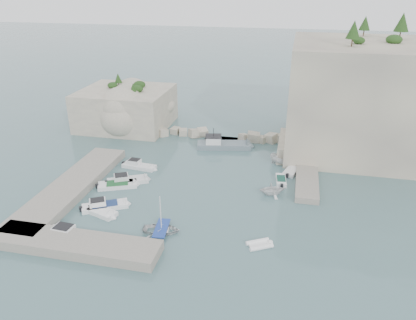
% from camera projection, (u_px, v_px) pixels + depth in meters
% --- Properties ---
extents(ground, '(400.00, 400.00, 0.00)m').
position_uv_depth(ground, '(198.00, 200.00, 51.34)').
color(ground, slate).
rests_on(ground, ground).
extents(cliff_east, '(26.00, 22.00, 17.00)m').
position_uv_depth(cliff_east, '(374.00, 98.00, 63.82)').
color(cliff_east, beige).
rests_on(cliff_east, ground).
extents(cliff_terrace, '(8.00, 10.00, 2.50)m').
position_uv_depth(cliff_terrace, '(304.00, 147.00, 64.30)').
color(cliff_terrace, beige).
rests_on(cliff_terrace, ground).
extents(outcrop_west, '(16.00, 14.00, 7.00)m').
position_uv_depth(outcrop_west, '(126.00, 108.00, 76.13)').
color(outcrop_west, beige).
rests_on(outcrop_west, ground).
extents(quay_west, '(5.00, 24.00, 1.10)m').
position_uv_depth(quay_west, '(71.00, 187.00, 53.57)').
color(quay_west, '#9E9689').
rests_on(quay_west, ground).
extents(quay_south, '(18.00, 4.00, 1.10)m').
position_uv_depth(quay_south, '(75.00, 244.00, 41.95)').
color(quay_south, '#9E9689').
rests_on(quay_south, ground).
extents(ledge_east, '(3.00, 16.00, 0.80)m').
position_uv_depth(ledge_east, '(307.00, 174.00, 57.42)').
color(ledge_east, '#9E9689').
rests_on(ledge_east, ground).
extents(breakwater, '(28.00, 3.00, 1.40)m').
position_uv_depth(breakwater, '(222.00, 135.00, 70.85)').
color(breakwater, beige).
rests_on(breakwater, ground).
extents(motorboat_a, '(5.72, 2.28, 1.40)m').
position_uv_depth(motorboat_a, '(139.00, 168.00, 60.13)').
color(motorboat_a, white).
rests_on(motorboat_a, ground).
extents(motorboat_b, '(6.31, 4.55, 1.40)m').
position_uv_depth(motorboat_b, '(128.00, 183.00, 55.86)').
color(motorboat_b, silver).
rests_on(motorboat_b, ground).
extents(motorboat_c, '(5.98, 4.07, 0.70)m').
position_uv_depth(motorboat_c, '(118.00, 187.00, 54.72)').
color(motorboat_c, white).
rests_on(motorboat_c, ground).
extents(motorboat_d, '(6.13, 4.47, 1.40)m').
position_uv_depth(motorboat_d, '(105.00, 208.00, 49.64)').
color(motorboat_d, white).
rests_on(motorboat_d, ground).
extents(motorboat_e, '(4.39, 2.93, 0.70)m').
position_uv_depth(motorboat_e, '(102.00, 214.00, 48.31)').
color(motorboat_e, white).
rests_on(motorboat_e, ground).
extents(motorboat_f, '(6.72, 2.45, 1.40)m').
position_uv_depth(motorboat_f, '(72.00, 238.00, 43.96)').
color(motorboat_f, white).
rests_on(motorboat_f, ground).
extents(rowboat, '(4.48, 3.44, 0.86)m').
position_uv_depth(rowboat, '(162.00, 232.00, 44.95)').
color(rowboat, silver).
rests_on(rowboat, ground).
extents(inflatable_dinghy, '(3.13, 2.59, 0.44)m').
position_uv_depth(inflatable_dinghy, '(259.00, 246.00, 42.60)').
color(inflatable_dinghy, white).
rests_on(inflatable_dinghy, ground).
extents(tender_east_a, '(4.14, 3.86, 1.77)m').
position_uv_depth(tender_east_a, '(272.00, 194.00, 52.82)').
color(tender_east_a, white).
rests_on(tender_east_a, ground).
extents(tender_east_b, '(1.73, 3.98, 0.70)m').
position_uv_depth(tender_east_b, '(281.00, 182.00, 55.97)').
color(tender_east_b, white).
rests_on(tender_east_b, ground).
extents(tender_east_c, '(2.89, 5.15, 0.70)m').
position_uv_depth(tender_east_c, '(292.00, 172.00, 59.04)').
color(tender_east_c, silver).
rests_on(tender_east_c, ground).
extents(tender_east_d, '(5.03, 2.13, 1.91)m').
position_uv_depth(tender_east_d, '(286.00, 165.00, 61.16)').
color(tender_east_d, white).
rests_on(tender_east_d, ground).
extents(work_boat, '(10.03, 4.68, 2.20)m').
position_uv_depth(work_boat, '(224.00, 148.00, 67.41)').
color(work_boat, slate).
rests_on(work_boat, ground).
extents(rowboat_mast, '(0.10, 0.10, 4.20)m').
position_uv_depth(rowboat_mast, '(161.00, 212.00, 43.92)').
color(rowboat_mast, white).
rests_on(rowboat_mast, rowboat).
extents(vegetation, '(53.48, 13.88, 13.40)m').
position_uv_depth(vegetation, '(347.00, 34.00, 62.24)').
color(vegetation, '#1E4219').
rests_on(vegetation, ground).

